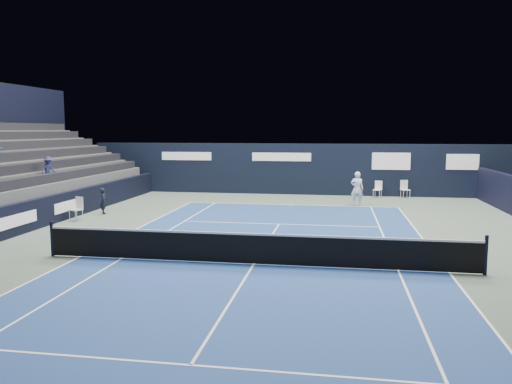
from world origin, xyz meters
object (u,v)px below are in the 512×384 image
at_px(line_judge_chair, 78,207).
at_px(tennis_net, 254,248).
at_px(folding_chair_back_b, 405,188).
at_px(tennis_player, 357,189).
at_px(folding_chair_back_a, 378,186).

xyz_separation_m(line_judge_chair, tennis_net, (8.79, -5.91, -0.08)).
xyz_separation_m(folding_chair_back_b, line_judge_chair, (-15.07, -9.82, 0.00)).
bearing_deg(tennis_player, folding_chair_back_b, 50.20).
distance_m(line_judge_chair, tennis_net, 10.59).
xyz_separation_m(folding_chair_back_a, line_judge_chair, (-13.56, -9.84, -0.06)).
height_order(folding_chair_back_b, line_judge_chair, line_judge_chair).
xyz_separation_m(folding_chair_back_a, tennis_player, (-1.36, -3.45, 0.24)).
bearing_deg(tennis_player, tennis_net, -105.52).
distance_m(folding_chair_back_a, tennis_player, 3.71).
height_order(folding_chair_back_a, line_judge_chair, line_judge_chair).
xyz_separation_m(tennis_net, tennis_player, (3.42, 12.30, 0.38)).
bearing_deg(folding_chair_back_b, line_judge_chair, -164.57).
relative_size(folding_chair_back_a, tennis_net, 0.08).
bearing_deg(folding_chair_back_b, tennis_player, -147.47).
height_order(folding_chair_back_b, tennis_net, tennis_net).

